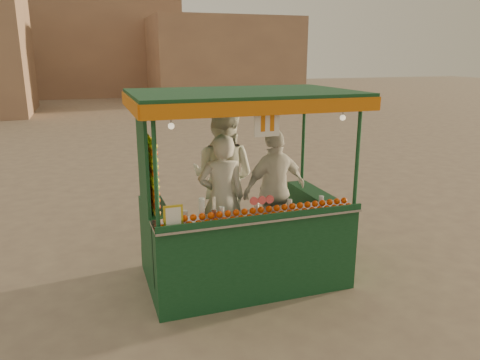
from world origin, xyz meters
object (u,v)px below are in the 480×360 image
object	(u,v)px
vendor_left	(222,198)
vendor_middle	(223,177)
vendor_right	(275,190)
juice_cart	(240,225)

from	to	relation	value
vendor_left	vendor_middle	bearing A→B (deg)	-102.72
vendor_left	vendor_middle	distance (m)	0.55
vendor_right	vendor_middle	bearing A→B (deg)	-44.82
vendor_middle	vendor_right	world-z (taller)	vendor_middle
juice_cart	vendor_middle	xyz separation A→B (m)	(-0.02, 0.66, 0.43)
juice_cart	vendor_left	bearing A→B (deg)	140.08
vendor_right	vendor_left	bearing A→B (deg)	-2.59
juice_cart	vendor_right	bearing A→B (deg)	26.85
juice_cart	vendor_middle	bearing A→B (deg)	91.66
juice_cart	vendor_middle	size ratio (longest dim) A/B	1.41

